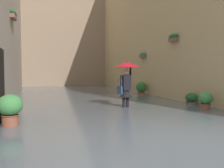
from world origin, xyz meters
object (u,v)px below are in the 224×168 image
at_px(potted_plant_mid_left, 191,100).
at_px(potted_plant_far_left, 206,100).
at_px(potted_plant_mid_right, 10,109).
at_px(potted_plant_near_left, 141,88).
at_px(person_wading, 126,74).

height_order(potted_plant_mid_left, potted_plant_far_left, potted_plant_far_left).
relative_size(potted_plant_mid_right, potted_plant_near_left, 1.08).
height_order(person_wading, potted_plant_mid_right, person_wading).
bearing_deg(potted_plant_near_left, potted_plant_far_left, 88.75).
height_order(potted_plant_near_left, potted_plant_mid_left, potted_plant_near_left).
relative_size(potted_plant_mid_right, potted_plant_far_left, 1.23).
xyz_separation_m(person_wading, potted_plant_mid_left, (-2.83, 0.19, -1.07)).
bearing_deg(potted_plant_near_left, person_wading, 60.16).
distance_m(potted_plant_mid_left, potted_plant_far_left, 1.28).
xyz_separation_m(potted_plant_mid_right, potted_plant_near_left, (-6.80, -7.04, -0.07)).
bearing_deg(potted_plant_mid_right, potted_plant_near_left, -133.99).
bearing_deg(potted_plant_far_left, potted_plant_mid_right, 7.34).
xyz_separation_m(person_wading, potted_plant_far_left, (-2.58, 1.44, -0.95)).
distance_m(potted_plant_mid_right, potted_plant_mid_left, 7.23).
bearing_deg(potted_plant_far_left, potted_plant_near_left, -91.25).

